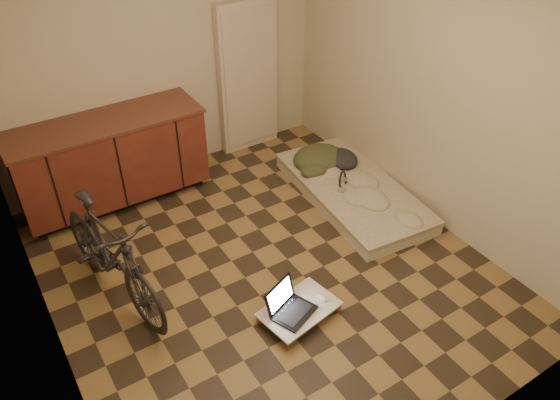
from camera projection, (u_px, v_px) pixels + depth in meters
room_shell at (264, 140)px, 4.04m from camera, size 3.50×4.00×2.60m
cabinets at (111, 161)px, 5.37m from camera, size 1.84×0.62×0.91m
appliance_panel at (248, 78)px, 6.04m from camera, size 0.70×0.10×1.70m
bicycle at (110, 250)px, 4.25m from camera, size 0.73×1.61×1.01m
futon at (353, 191)px, 5.62m from camera, size 1.03×1.89×0.16m
clothing_pile at (325, 153)px, 5.86m from camera, size 0.65×0.56×0.24m
headphones at (343, 181)px, 5.51m from camera, size 0.31×0.31×0.15m
lap_desk at (299, 309)px, 4.31m from camera, size 0.67×0.49×0.10m
laptop at (289, 306)px, 4.25m from camera, size 0.41×0.39×0.23m
mouse at (322, 298)px, 4.37m from camera, size 0.09×0.11×0.03m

